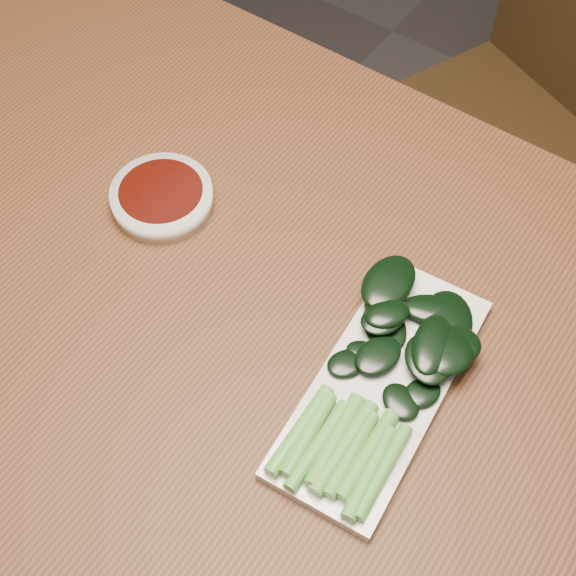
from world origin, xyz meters
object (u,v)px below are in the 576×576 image
(table, at_px, (275,343))
(gai_lan, at_px, (391,370))
(sauce_bowl, at_px, (162,197))
(chair_far, at_px, (524,108))
(serving_plate, at_px, (381,386))

(table, height_order, gai_lan, gai_lan)
(sauce_bowl, relative_size, gai_lan, 0.42)
(sauce_bowl, bearing_deg, chair_far, 72.38)
(chair_far, relative_size, gai_lan, 2.99)
(gai_lan, bearing_deg, table, 179.41)
(sauce_bowl, distance_m, serving_plate, 0.35)
(table, relative_size, gai_lan, 4.70)
(sauce_bowl, xyz_separation_m, gai_lan, (0.35, -0.05, 0.01))
(table, bearing_deg, serving_plate, -5.20)
(chair_far, height_order, sauce_bowl, chair_far)
(chair_far, distance_m, serving_plate, 0.81)
(table, xyz_separation_m, gai_lan, (0.15, -0.00, 0.10))
(table, bearing_deg, sauce_bowl, 167.08)
(chair_far, distance_m, gai_lan, 0.80)
(chair_far, bearing_deg, sauce_bowl, -84.59)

